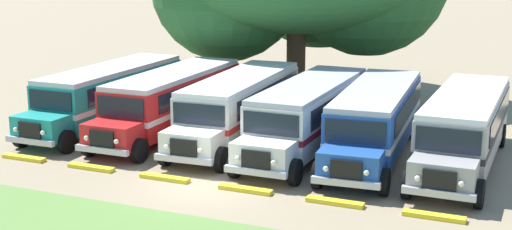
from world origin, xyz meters
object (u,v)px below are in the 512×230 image
parked_bus_slot_0 (109,93)px  parked_bus_slot_4 (375,118)px  parked_bus_slot_3 (308,112)px  parked_bus_slot_2 (239,104)px  parked_bus_slot_5 (464,126)px  parked_bus_slot_1 (172,99)px

parked_bus_slot_0 → parked_bus_slot_4: 13.13m
parked_bus_slot_4 → parked_bus_slot_3: bearing=-92.5°
parked_bus_slot_2 → parked_bus_slot_5: 9.84m
parked_bus_slot_0 → parked_bus_slot_4: bearing=89.6°
parked_bus_slot_1 → parked_bus_slot_5: (13.20, 0.05, 0.00)m
parked_bus_slot_0 → parked_bus_slot_5: size_ratio=1.00×
parked_bus_slot_1 → parked_bus_slot_2: (3.36, 0.15, 0.00)m
parked_bus_slot_2 → parked_bus_slot_4: same height
parked_bus_slot_1 → parked_bus_slot_0: bearing=-90.2°
parked_bus_slot_2 → parked_bus_slot_1: bearing=-90.4°
parked_bus_slot_5 → parked_bus_slot_0: bearing=-89.5°
parked_bus_slot_3 → parked_bus_slot_5: bearing=91.9°
parked_bus_slot_0 → parked_bus_slot_5: (16.68, 0.08, 0.00)m
parked_bus_slot_3 → parked_bus_slot_2: bearing=-95.8°
parked_bus_slot_1 → parked_bus_slot_4: same height
parked_bus_slot_2 → parked_bus_slot_4: size_ratio=1.00×
parked_bus_slot_3 → parked_bus_slot_5: size_ratio=1.00×
parked_bus_slot_0 → parked_bus_slot_4: same height
parked_bus_slot_4 → parked_bus_slot_5: bearing=88.0°
parked_bus_slot_3 → parked_bus_slot_4: same height
parked_bus_slot_1 → parked_bus_slot_5: bearing=89.4°
parked_bus_slot_4 → parked_bus_slot_1: bearing=-94.8°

